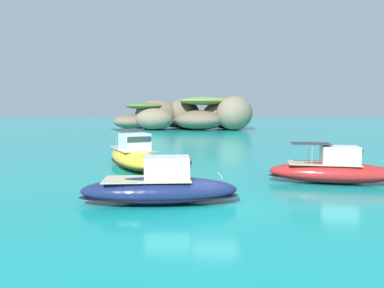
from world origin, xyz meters
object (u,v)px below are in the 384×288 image
(islet_small, at_px, (151,117))
(motorboat_navy, at_px, (160,188))
(islet_large, at_px, (210,115))
(motorboat_red, at_px, (333,170))
(motorboat_yellow, at_px, (133,156))

(islet_small, bearing_deg, motorboat_navy, -84.81)
(islet_large, bearing_deg, motorboat_red, -87.37)
(islet_small, distance_m, motorboat_yellow, 64.10)
(islet_large, xyz_separation_m, islet_small, (-15.71, 0.51, -0.52))
(motorboat_navy, height_order, motorboat_red, motorboat_red)
(motorboat_navy, bearing_deg, motorboat_yellow, 104.26)
(motorboat_yellow, bearing_deg, islet_small, 93.38)
(motorboat_yellow, bearing_deg, motorboat_red, -25.25)
(islet_small, bearing_deg, motorboat_yellow, -86.62)
(motorboat_red, bearing_deg, islet_small, 104.92)
(islet_large, bearing_deg, islet_small, 178.15)
(islet_large, relative_size, islet_small, 1.30)
(motorboat_red, bearing_deg, islet_large, 92.63)
(islet_large, xyz_separation_m, motorboat_yellow, (-11.93, -63.44, -2.59))
(islet_large, height_order, motorboat_red, islet_large)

